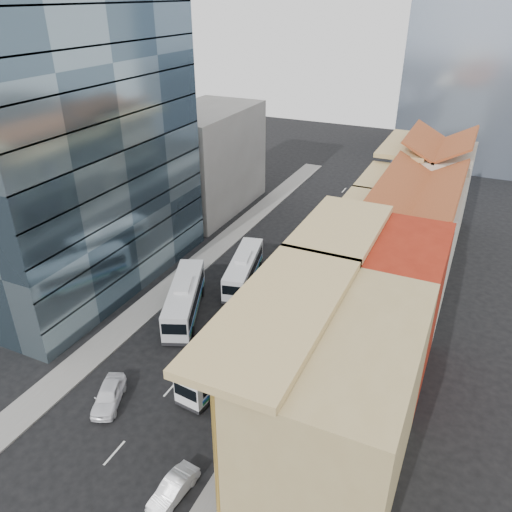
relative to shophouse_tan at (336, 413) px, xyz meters
The scene contains 15 objects.
ground 16.03m from the shophouse_tan, 160.35° to the right, with size 200.00×200.00×0.00m, color black.
sidewalk_right 18.82m from the shophouse_tan, 107.93° to the left, with size 3.00×90.00×0.15m, color slate.
sidewalk_left 28.82m from the shophouse_tan, 142.93° to the left, with size 3.00×90.00×0.15m, color slate.
shophouse_tan is the anchor object (origin of this frame).
shophouse_red 12.00m from the shophouse_tan, 90.00° to the left, with size 8.00×10.00×12.00m, color maroon.
shophouse_cream_near 21.52m from the shophouse_tan, 90.00° to the left, with size 8.00×9.00×10.00m, color beige.
shophouse_cream_mid 30.52m from the shophouse_tan, 90.00° to the left, with size 8.00×9.00×10.00m, color beige.
shophouse_cream_far 41.00m from the shophouse_tan, 90.00° to the left, with size 8.00×12.00×11.00m, color beige.
office_tower 35.19m from the shophouse_tan, 155.70° to the left, with size 12.00×26.00×30.00m, color #394D5B.
office_block_far 47.64m from the shophouse_tan, 129.04° to the left, with size 10.00×18.00×14.00m, color gray.
bus_left_near 22.60m from the shophouse_tan, 146.42° to the left, with size 2.53×10.81×3.47m, color silver, non-canonical shape.
bus_left_far 26.06m from the shophouse_tan, 128.52° to the left, with size 2.35×10.05×3.22m, color silver, non-canonical shape.
bus_right 13.38m from the shophouse_tan, 150.24° to the left, with size 2.35×10.01×3.21m, color white, non-canonical shape.
sedan_left 18.13m from the shophouse_tan, behind, with size 1.83×4.53×1.54m, color white.
sedan_right 11.24m from the shophouse_tan, 149.45° to the right, with size 1.34×3.83×1.27m, color white.
Camera 1 is at (18.75, -16.42, 27.83)m, focal length 35.00 mm.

